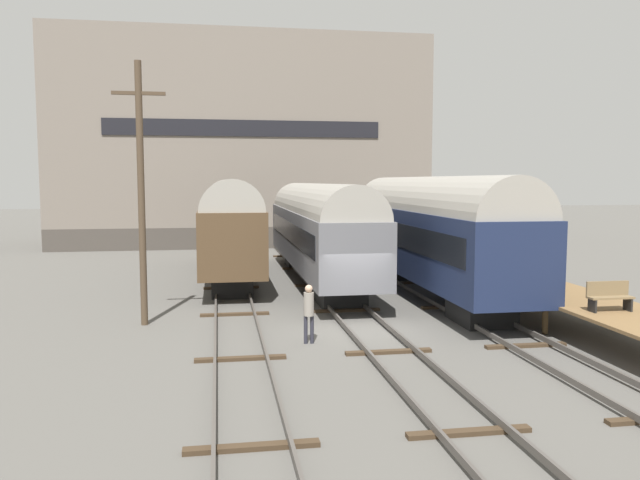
{
  "coord_description": "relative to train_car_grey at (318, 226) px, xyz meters",
  "views": [
    {
      "loc": [
        -4.92,
        -20.46,
        5.09
      ],
      "look_at": [
        0.0,
        9.54,
        2.2
      ],
      "focal_mm": 35.0,
      "sensor_mm": 36.0,
      "label": 1
    }
  ],
  "objects": [
    {
      "name": "ground_plane",
      "position": [
        0.0,
        -10.3,
        -2.83
      ],
      "size": [
        200.0,
        200.0,
        0.0
      ],
      "primitive_type": "plane",
      "color": "#56544F"
    },
    {
      "name": "track_left",
      "position": [
        -4.35,
        -10.3,
        -2.69
      ],
      "size": [
        2.6,
        60.0,
        0.26
      ],
      "color": "#4C4742",
      "rests_on": "ground"
    },
    {
      "name": "track_middle",
      "position": [
        0.0,
        -10.3,
        -2.69
      ],
      "size": [
        2.6,
        60.0,
        0.26
      ],
      "color": "#4C4742",
      "rests_on": "ground"
    },
    {
      "name": "track_right",
      "position": [
        4.35,
        -10.3,
        -2.69
      ],
      "size": [
        2.6,
        60.0,
        0.26
      ],
      "color": "#4C4742",
      "rests_on": "ground"
    },
    {
      "name": "train_car_grey",
      "position": [
        0.0,
        0.0,
        0.0
      ],
      "size": [
        2.9,
        18.4,
        4.96
      ],
      "color": "black",
      "rests_on": "ground"
    },
    {
      "name": "train_car_brown",
      "position": [
        -4.35,
        2.3,
        0.12
      ],
      "size": [
        2.92,
        15.83,
        5.17
      ],
      "color": "black",
      "rests_on": "ground"
    },
    {
      "name": "train_car_navy",
      "position": [
        4.35,
        -4.56,
        0.16
      ],
      "size": [
        3.09,
        16.56,
        5.28
      ],
      "color": "black",
      "rests_on": "ground"
    },
    {
      "name": "station_platform",
      "position": [
        7.14,
        -11.79,
        -1.8
      ],
      "size": [
        2.95,
        13.38,
        1.12
      ],
      "color": "brown",
      "rests_on": "ground"
    },
    {
      "name": "bench",
      "position": [
        6.86,
        -13.63,
        -1.23
      ],
      "size": [
        1.4,
        0.4,
        0.91
      ],
      "color": "brown",
      "rests_on": "station_platform"
    },
    {
      "name": "person_worker",
      "position": [
        -2.16,
        -11.78,
        -1.7
      ],
      "size": [
        0.32,
        0.32,
        1.86
      ],
      "color": "#282833",
      "rests_on": "ground"
    },
    {
      "name": "utility_pole",
      "position": [
        -7.55,
        -8.31,
        1.92
      ],
      "size": [
        1.8,
        0.24,
        9.19
      ],
      "color": "#473828",
      "rests_on": "ground"
    },
    {
      "name": "warehouse_building",
      "position": [
        -2.88,
        21.98,
        5.32
      ],
      "size": [
        28.98,
        11.85,
        16.3
      ],
      "color": "#46403A",
      "rests_on": "ground"
    }
  ]
}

